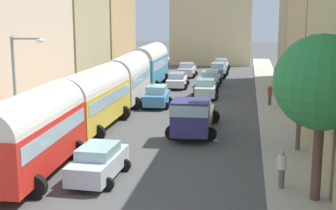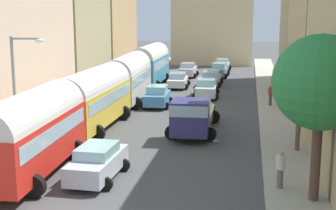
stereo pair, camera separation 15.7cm
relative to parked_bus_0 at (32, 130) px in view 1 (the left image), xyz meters
The scene contains 28 objects.
ground_plane 21.12m from the parked_bus_0, 77.35° to the left, with size 154.00×154.00×0.00m, color #4B4B4B.
sidewalk_left 20.78m from the parked_bus_0, 97.37° to the left, with size 2.50×70.00×0.14m, color #ABA7A5.
sidewalk_right 23.77m from the parked_bus_0, 59.97° to the left, with size 2.50×70.00×0.14m, color #B4AC9B.
building_left_1 11.46m from the parked_bus_0, 124.03° to the left, with size 5.10×14.30×9.92m.
building_left_2 22.72m from the parked_bus_0, 105.34° to the left, with size 4.55×9.87×9.53m.
building_left_3 33.64m from the parked_bus_0, 101.69° to the left, with size 5.72×10.72×13.13m.
building_right_2 23.69m from the parked_bus_0, 48.36° to the left, with size 5.55×14.48×9.95m.
building_right_3 34.83m from the parked_bus_0, 62.62° to the left, with size 6.11×10.95×13.51m.
distant_church 49.01m from the parked_bus_0, 84.58° to the left, with size 11.15×6.15×22.26m.
parked_bus_0 is the anchor object (origin of this frame).
parked_bus_1 9.00m from the parked_bus_0, 90.00° to the left, with size 3.45×9.26×3.92m.
parked_bus_2 18.00m from the parked_bus_0, 90.00° to the left, with size 3.49×8.56×3.99m.
parked_bus_3 27.00m from the parked_bus_0, 90.00° to the left, with size 3.33×8.42×4.16m.
cargo_truck_0 10.71m from the parked_bus_0, 52.49° to the left, with size 3.13×7.68×2.46m.
car_0 22.50m from the parked_bus_0, 74.09° to the left, with size 2.43×4.45×1.68m.
car_1 28.71m from the parked_bus_0, 77.85° to the left, with size 2.38×4.41×1.52m.
car_2 35.41m from the parked_bus_0, 79.46° to the left, with size 2.34×4.46×1.65m.
car_3 41.58m from the parked_bus_0, 81.00° to the left, with size 2.19×3.78×1.49m.
car_4 3.43m from the parked_bus_0, ahead, with size 2.39×4.26×1.60m.
car_5 17.08m from the parked_bus_0, 80.91° to the left, with size 2.38×3.73×1.70m.
car_6 26.69m from the parked_bus_0, 83.76° to the left, with size 2.45×4.27×1.49m.
car_7 34.50m from the parked_bus_0, 85.15° to the left, with size 2.31×3.83×1.63m.
pedestrian_0 21.59m from the parked_bus_0, 57.62° to the left, with size 0.51×0.51×1.78m.
pedestrian_1 26.00m from the parked_bus_0, 61.64° to the left, with size 0.56×0.56×1.78m.
pedestrian_2 11.31m from the parked_bus_0, ahead, with size 0.44×0.44×1.81m.
streetlamp_near 3.28m from the parked_bus_0, 125.44° to the left, with size 1.78×0.28×6.30m.
roadside_tree_0 12.84m from the parked_bus_0, ahead, with size 3.71×3.71×6.74m.
roadside_tree_1 13.92m from the parked_bus_0, 24.86° to the left, with size 2.92×2.92×5.62m.
Camera 1 is at (5.02, -13.57, 7.60)m, focal length 51.38 mm.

